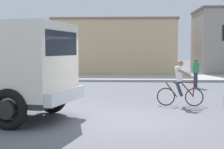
% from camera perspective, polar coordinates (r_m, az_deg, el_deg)
% --- Properties ---
extents(ground_plane, '(120.00, 120.00, 0.00)m').
position_cam_1_polar(ground_plane, '(10.36, 1.65, -7.64)').
color(ground_plane, slate).
extents(sidewalk_far, '(80.00, 5.00, 0.16)m').
position_cam_1_polar(sidewalk_far, '(25.09, 2.31, -0.55)').
color(sidewalk_far, '#ADADA8').
rests_on(sidewalk_far, ground).
extents(cyclist, '(1.73, 0.51, 1.72)m').
position_cam_1_polar(cyclist, '(13.13, 11.21, -1.41)').
color(cyclist, black).
rests_on(cyclist, ground).
extents(pedestrian_near_kerb, '(0.34, 0.22, 1.62)m').
position_cam_1_polar(pedestrian_near_kerb, '(19.83, 13.74, 0.33)').
color(pedestrian_near_kerb, '#2D334C').
rests_on(pedestrian_near_kerb, ground).
extents(building_mid_block, '(10.42, 5.95, 4.75)m').
position_cam_1_polar(building_mid_block, '(30.52, 0.54, 4.60)').
color(building_mid_block, '#D1B284').
rests_on(building_mid_block, ground).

